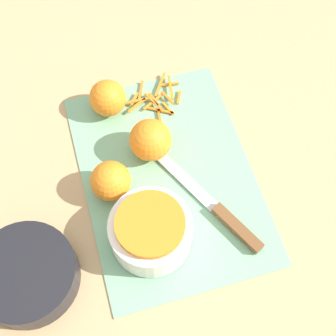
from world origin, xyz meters
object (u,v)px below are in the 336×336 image
(bowl_speckled, at_px, (151,231))
(orange_right, at_px, (150,140))
(orange_left, at_px, (108,98))
(bowl_dark, at_px, (27,275))
(knife, at_px, (224,216))
(orange_back, at_px, (111,181))

(bowl_speckled, xyz_separation_m, orange_right, (0.17, -0.05, 0.00))
(bowl_speckled, distance_m, orange_left, 0.29)
(bowl_dark, height_order, orange_right, orange_right)
(bowl_speckled, relative_size, bowl_dark, 0.84)
(knife, distance_m, orange_back, 0.21)
(orange_back, bearing_deg, bowl_speckled, -158.19)
(bowl_speckled, height_order, bowl_dark, bowl_speckled)
(bowl_dark, distance_m, orange_right, 0.32)
(knife, bearing_deg, orange_right, 1.42)
(orange_right, height_order, orange_back, orange_right)
(bowl_speckled, height_order, orange_back, bowl_speckled)
(orange_right, bearing_deg, bowl_dark, 124.93)
(bowl_dark, bearing_deg, bowl_speckled, -87.06)
(knife, relative_size, orange_left, 3.50)
(orange_left, xyz_separation_m, orange_back, (-0.18, 0.04, 0.00))
(bowl_speckled, relative_size, orange_left, 1.96)
(bowl_speckled, bearing_deg, knife, -89.05)
(bowl_speckled, relative_size, knife, 0.56)
(knife, xyz_separation_m, orange_back, (0.11, 0.18, 0.03))
(orange_back, bearing_deg, knife, -120.94)
(knife, xyz_separation_m, orange_right, (0.17, 0.09, 0.03))
(bowl_speckled, distance_m, bowl_dark, 0.22)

